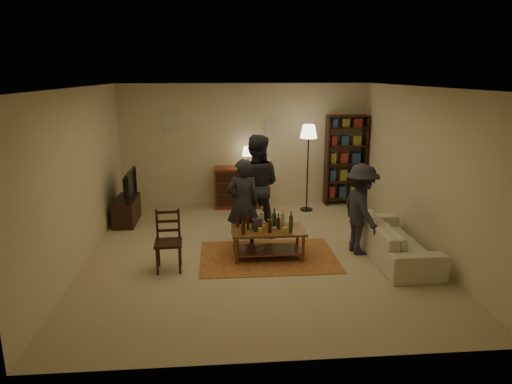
{
  "coord_description": "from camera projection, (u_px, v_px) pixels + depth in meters",
  "views": [
    {
      "loc": [
        -0.62,
        -7.11,
        2.91
      ],
      "look_at": [
        -0.0,
        0.1,
        1.02
      ],
      "focal_mm": 32.0,
      "sensor_mm": 36.0,
      "label": 1
    }
  ],
  "objects": [
    {
      "name": "dresser",
      "position": [
        237.0,
        186.0,
        10.12
      ],
      "size": [
        1.0,
        0.5,
        1.36
      ],
      "color": "brown",
      "rests_on": "ground"
    },
    {
      "name": "sofa",
      "position": [
        394.0,
        240.0,
        7.36
      ],
      "size": [
        0.81,
        2.08,
        0.61
      ],
      "primitive_type": "imported",
      "rotation": [
        0.0,
        0.0,
        1.57
      ],
      "color": "beige",
      "rests_on": "ground"
    },
    {
      "name": "rug",
      "position": [
        268.0,
        257.0,
        7.44
      ],
      "size": [
        2.2,
        1.5,
        0.01
      ],
      "primitive_type": "cube",
      "color": "maroon",
      "rests_on": "ground"
    },
    {
      "name": "person_right",
      "position": [
        256.0,
        186.0,
        8.26
      ],
      "size": [
        1.05,
        0.91,
        1.86
      ],
      "primitive_type": "imported",
      "rotation": [
        0.0,
        0.0,
        2.89
      ],
      "color": "#25262D",
      "rests_on": "ground"
    },
    {
      "name": "tv_stand",
      "position": [
        127.0,
        204.0,
        9.07
      ],
      "size": [
        0.4,
        1.0,
        1.06
      ],
      "color": "black",
      "rests_on": "ground"
    },
    {
      "name": "floor_lamp",
      "position": [
        308.0,
        138.0,
        9.59
      ],
      "size": [
        0.36,
        0.36,
        1.87
      ],
      "color": "black",
      "rests_on": "ground"
    },
    {
      "name": "floor",
      "position": [
        257.0,
        252.0,
        7.64
      ],
      "size": [
        6.0,
        6.0,
        0.0
      ],
      "primitive_type": "plane",
      "color": "#C6B793",
      "rests_on": "ground"
    },
    {
      "name": "coffee_table",
      "position": [
        268.0,
        233.0,
        7.33
      ],
      "size": [
        1.17,
        0.64,
        0.82
      ],
      "rotation": [
        0.0,
        0.0,
        0.0
      ],
      "color": "brown",
      "rests_on": "ground"
    },
    {
      "name": "person_by_sofa",
      "position": [
        361.0,
        209.0,
        7.44
      ],
      "size": [
        0.7,
        1.04,
        1.51
      ],
      "primitive_type": "imported",
      "rotation": [
        0.0,
        0.0,
        1.72
      ],
      "color": "#27262E",
      "rests_on": "ground"
    },
    {
      "name": "bookshelf",
      "position": [
        345.0,
        159.0,
        10.24
      ],
      "size": [
        0.9,
        0.34,
        2.02
      ],
      "color": "black",
      "rests_on": "ground"
    },
    {
      "name": "person_left",
      "position": [
        243.0,
        204.0,
        7.66
      ],
      "size": [
        0.61,
        0.45,
        1.55
      ],
      "primitive_type": "imported",
      "rotation": [
        0.0,
        0.0,
        3.28
      ],
      "color": "#24232A",
      "rests_on": "ground"
    },
    {
      "name": "dining_chair",
      "position": [
        168.0,
        238.0,
        6.89
      ],
      "size": [
        0.43,
        0.43,
        0.94
      ],
      "rotation": [
        0.0,
        0.0,
        0.05
      ],
      "color": "black",
      "rests_on": "ground"
    },
    {
      "name": "room_shell",
      "position": [
        215.0,
        125.0,
        10.0
      ],
      "size": [
        6.0,
        6.0,
        6.0
      ],
      "color": "beige",
      "rests_on": "ground"
    }
  ]
}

